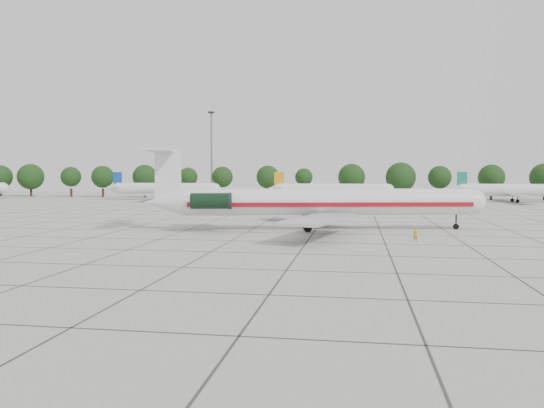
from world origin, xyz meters
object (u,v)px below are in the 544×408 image
object	(u,v)px
main_airliner	(311,202)
floodlight_mast	(211,149)
ground_crew	(415,234)
bg_airliner_c	(332,190)
bg_airliner_d	(519,190)
bg_airliner_b	(164,189)

from	to	relation	value
main_airliner	floodlight_mast	size ratio (longest dim) A/B	1.68
main_airliner	ground_crew	bearing A→B (deg)	-50.19
bg_airliner_c	bg_airliner_d	size ratio (longest dim) A/B	1.00
floodlight_mast	bg_airliner_b	bearing A→B (deg)	-111.47
main_airliner	bg_airliner_d	bearing A→B (deg)	46.58
floodlight_mast	ground_crew	bearing A→B (deg)	-63.25
ground_crew	bg_airliner_c	xyz separation A→B (m)	(-12.27, 75.84, 2.15)
bg_airliner_c	bg_airliner_b	bearing A→B (deg)	176.99
bg_airliner_c	bg_airliner_d	world-z (taller)	same
ground_crew	floodlight_mast	world-z (taller)	floodlight_mast
bg_airliner_c	bg_airliner_d	bearing A→B (deg)	5.14
ground_crew	bg_airliner_b	xyz separation A→B (m)	(-56.82, 78.18, 2.15)
bg_airliner_d	floodlight_mast	distance (m)	84.73
bg_airliner_c	ground_crew	bearing A→B (deg)	-80.81
bg_airliner_b	floodlight_mast	size ratio (longest dim) A/B	1.11
ground_crew	floodlight_mast	xyz separation A→B (m)	(-49.19, 97.58, 13.52)
main_airliner	floodlight_mast	xyz separation A→B (m)	(-37.38, 87.94, 10.71)
main_airliner	bg_airliner_d	size ratio (longest dim) A/B	1.51
bg_airliner_d	floodlight_mast	world-z (taller)	floodlight_mast
main_airliner	floodlight_mast	world-z (taller)	floodlight_mast
bg_airliner_d	main_airliner	bearing A→B (deg)	-122.47
bg_airliner_c	floodlight_mast	bearing A→B (deg)	149.51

